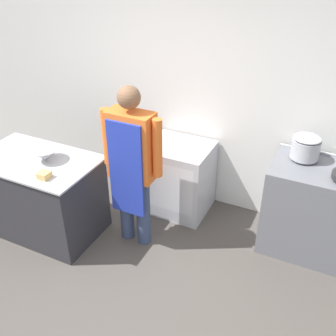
# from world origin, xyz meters

# --- Properties ---
(ground_plane) EXTENTS (14.00, 14.00, 0.00)m
(ground_plane) POSITION_xyz_m (0.00, 0.00, 0.00)
(ground_plane) COLOR #4C4742
(wall_back) EXTENTS (8.00, 0.05, 2.70)m
(wall_back) POSITION_xyz_m (0.00, 2.14, 1.35)
(wall_back) COLOR white
(wall_back) RESTS_ON ground_plane
(prep_counter) EXTENTS (1.25, 0.76, 0.86)m
(prep_counter) POSITION_xyz_m (-1.24, 0.83, 0.43)
(prep_counter) COLOR #2D2D33
(prep_counter) RESTS_ON ground_plane
(stove) EXTENTS (0.94, 0.63, 0.95)m
(stove) POSITION_xyz_m (1.39, 1.75, 0.47)
(stove) COLOR slate
(stove) RESTS_ON ground_plane
(fridge_unit) EXTENTS (0.69, 0.60, 0.82)m
(fridge_unit) POSITION_xyz_m (-0.09, 1.79, 0.41)
(fridge_unit) COLOR silver
(fridge_unit) RESTS_ON ground_plane
(person_cook) EXTENTS (0.62, 0.24, 1.68)m
(person_cook) POSITION_xyz_m (-0.27, 1.09, 0.95)
(person_cook) COLOR #38476B
(person_cook) RESTS_ON ground_plane
(mixing_bowl) EXTENTS (0.28, 0.28, 0.13)m
(mixing_bowl) POSITION_xyz_m (-1.12, 0.87, 0.93)
(mixing_bowl) COLOR #B2B5BC
(mixing_bowl) RESTS_ON prep_counter
(plastic_tub) EXTENTS (0.10, 0.10, 0.06)m
(plastic_tub) POSITION_xyz_m (-0.91, 0.61, 0.89)
(plastic_tub) COLOR #D8B266
(plastic_tub) RESTS_ON prep_counter
(stock_pot) EXTENTS (0.27, 0.27, 0.23)m
(stock_pot) POSITION_xyz_m (1.18, 1.86, 1.07)
(stock_pot) COLOR #B2B5BC
(stock_pot) RESTS_ON stove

